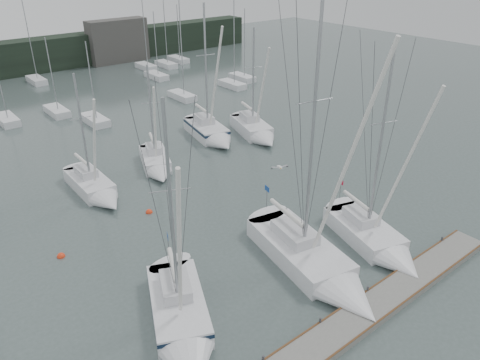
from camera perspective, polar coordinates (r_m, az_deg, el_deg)
name	(u,v)px	position (r m, az deg, el deg)	size (l,w,h in m)	color
ground	(292,275)	(29.45, 6.40, -11.46)	(160.00, 160.00, 0.00)	#475652
dock	(358,318)	(26.97, 14.22, -16.00)	(24.00, 2.00, 0.40)	#60605C
far_treeline	(3,60)	(81.14, -26.95, 12.93)	(90.00, 4.00, 5.00)	black
far_building_right	(118,41)	(84.74, -14.66, 16.08)	(10.00, 3.00, 7.00)	#44423F
mast_forest	(27,104)	(64.05, -24.51, 8.41)	(56.33, 26.14, 14.01)	silver
sailboat_near_left	(182,327)	(25.38, -7.03, -17.33)	(6.22, 9.26, 13.33)	silver
sailboat_near_center	(322,271)	(29.08, 9.92, -10.83)	(5.38, 11.61, 18.08)	silver
sailboat_near_right	(380,244)	(32.31, 16.69, -7.53)	(5.06, 8.84, 14.44)	silver
sailboat_mid_b	(97,190)	(39.15, -17.04, -1.21)	(2.52, 7.91, 10.51)	silver
sailboat_mid_c	(157,165)	(42.29, -10.06, 1.76)	(4.61, 7.28, 9.98)	silver
sailboat_mid_d	(212,134)	(48.42, -3.42, 5.61)	(4.46, 8.76, 14.23)	silver
sailboat_mid_e	(257,132)	(49.03, 2.08, 5.84)	(4.96, 8.58, 11.83)	silver
buoy_a	(149,212)	(36.13, -11.01, -3.90)	(0.52, 0.52, 0.52)	red
buoy_c	(61,257)	(32.93, -20.97, -8.71)	(0.53, 0.53, 0.53)	red
seagull	(280,167)	(26.92, 4.85, 1.58)	(0.93, 0.49, 0.19)	white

